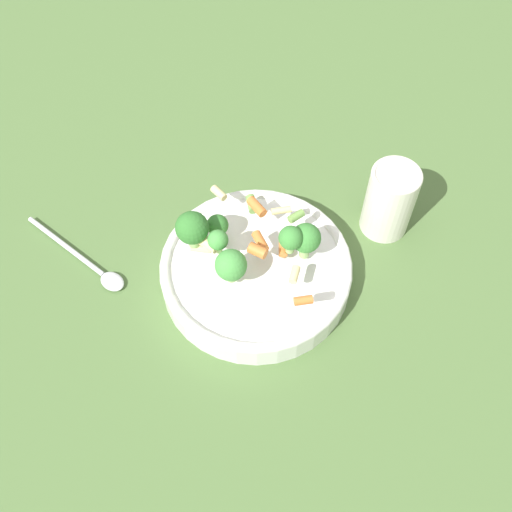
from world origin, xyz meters
The scene contains 5 objects.
ground_plane centered at (0.00, 0.00, 0.00)m, with size 3.00×3.00×0.00m, color #4C6B38.
bowl centered at (0.00, 0.00, 0.02)m, with size 0.25×0.25×0.04m.
pasta_salad centered at (0.00, 0.02, 0.08)m, with size 0.15×0.19×0.07m.
cup centered at (0.15, -0.13, 0.06)m, with size 0.07×0.07×0.11m.
spoon centered at (-0.07, 0.21, 0.01)m, with size 0.07×0.18×0.01m.
Camera 1 is at (-0.39, -0.16, 0.69)m, focal length 42.00 mm.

